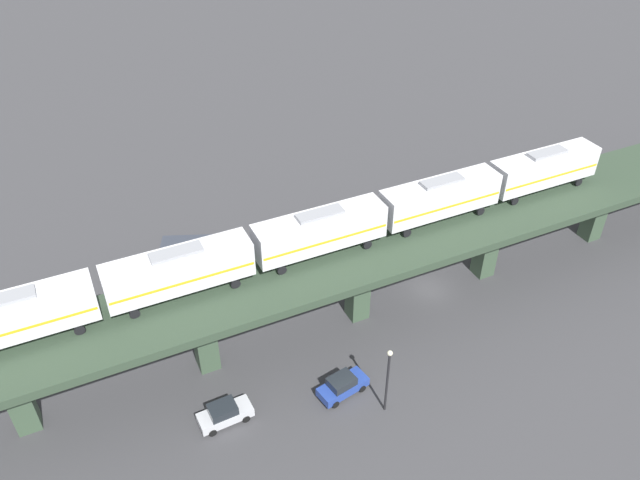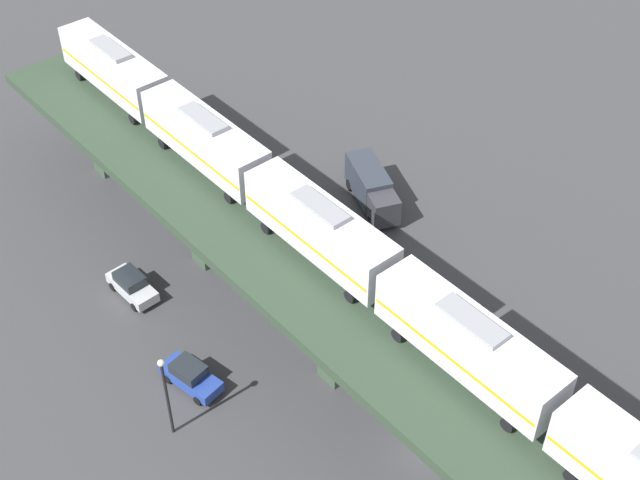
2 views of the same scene
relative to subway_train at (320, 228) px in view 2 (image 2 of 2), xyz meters
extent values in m
plane|color=#38383A|center=(-0.63, 11.87, -10.28)|extent=(400.00, 400.00, 0.00)
cube|color=#2C3D2C|center=(-0.63, 11.87, -2.94)|extent=(23.92, 92.09, 0.80)
cube|color=#384C38|center=(5.92, -26.07, -6.81)|extent=(2.08, 2.08, 6.94)
cube|color=#384C38|center=(3.37, -11.28, -6.81)|extent=(2.08, 2.08, 6.94)
cube|color=#384C38|center=(0.82, 3.50, -6.81)|extent=(2.08, 2.08, 6.94)
cube|color=silver|center=(4.29, -24.83, 0.00)|extent=(4.80, 12.30, 3.10)
cube|color=gold|center=(4.29, -24.83, -0.30)|extent=(4.80, 12.07, 0.24)
cube|color=gray|center=(4.29, -24.83, 1.73)|extent=(2.09, 4.38, 0.36)
cylinder|color=black|center=(3.83, -29.17, -2.12)|extent=(0.36, 0.87, 0.84)
cylinder|color=black|center=(6.17, -28.77, -2.12)|extent=(0.36, 0.87, 0.84)
cylinder|color=black|center=(2.40, -20.90, -2.12)|extent=(0.36, 0.87, 0.84)
cylinder|color=black|center=(4.74, -20.49, -2.12)|extent=(0.36, 0.87, 0.84)
cube|color=silver|center=(2.14, -12.42, 0.00)|extent=(4.80, 12.30, 3.10)
cube|color=gold|center=(2.14, -12.42, -0.30)|extent=(4.80, 12.07, 0.24)
cube|color=gray|center=(2.14, -12.42, 1.73)|extent=(2.09, 4.38, 0.36)
cylinder|color=black|center=(1.68, -16.76, -2.12)|extent=(0.36, 0.87, 0.84)
cylinder|color=black|center=(4.03, -16.35, -2.12)|extent=(0.36, 0.87, 0.84)
cylinder|color=black|center=(0.26, -8.48, -2.12)|extent=(0.36, 0.87, 0.84)
cylinder|color=black|center=(2.60, -8.08, -2.12)|extent=(0.36, 0.87, 0.84)
cube|color=silver|center=(0.00, 0.00, 0.00)|extent=(4.80, 12.30, 3.10)
cube|color=gold|center=(0.00, 0.00, -0.30)|extent=(4.80, 12.07, 0.24)
cube|color=gray|center=(0.00, 0.00, 1.73)|extent=(2.09, 4.38, 0.36)
cylinder|color=black|center=(-0.46, -4.34, -2.12)|extent=(0.36, 0.87, 0.84)
cylinder|color=black|center=(1.89, -3.94, -2.12)|extent=(0.36, 0.87, 0.84)
cylinder|color=black|center=(-1.89, 3.94, -2.12)|extent=(0.36, 0.87, 0.84)
cylinder|color=black|center=(0.46, 4.34, -2.12)|extent=(0.36, 0.87, 0.84)
cube|color=silver|center=(-2.14, 12.42, 0.00)|extent=(4.80, 12.30, 3.10)
cube|color=gold|center=(-2.14, 12.42, -0.30)|extent=(4.80, 12.07, 0.24)
cube|color=gray|center=(-2.14, 12.42, 1.73)|extent=(2.09, 4.38, 0.36)
cylinder|color=black|center=(-2.60, 8.08, -2.12)|extent=(0.36, 0.87, 0.84)
cylinder|color=black|center=(-0.26, 8.48, -2.12)|extent=(0.36, 0.87, 0.84)
cylinder|color=black|center=(-4.03, 16.35, -2.12)|extent=(0.36, 0.87, 0.84)
cylinder|color=black|center=(-1.68, 16.76, -2.12)|extent=(0.36, 0.87, 0.84)
cylinder|color=black|center=(-4.74, 20.49, -2.12)|extent=(0.36, 0.87, 0.84)
cylinder|color=black|center=(-2.40, 20.90, -2.12)|extent=(0.36, 0.87, 0.84)
cube|color=#233D93|center=(9.57, -0.68, -9.55)|extent=(3.20, 4.75, 0.80)
cube|color=#1E2328|center=(9.62, -0.82, -8.77)|extent=(2.30, 2.63, 0.76)
cylinder|color=black|center=(9.26, -2.32, -9.95)|extent=(0.45, 0.70, 0.66)
cylinder|color=black|center=(10.87, -1.73, -9.95)|extent=(0.45, 0.70, 0.66)
cylinder|color=black|center=(8.28, 0.37, -9.95)|extent=(0.45, 0.70, 0.66)
cylinder|color=black|center=(9.89, 0.96, -9.95)|extent=(0.45, 0.70, 0.66)
cube|color=#B7BABF|center=(9.75, -10.72, -9.55)|extent=(2.68, 4.68, 0.80)
cube|color=#1E2328|center=(9.78, -10.87, -8.77)|extent=(2.07, 2.50, 0.76)
cylinder|color=black|center=(9.22, -12.30, -9.95)|extent=(0.37, 0.70, 0.66)
cylinder|color=black|center=(10.89, -11.94, -9.95)|extent=(0.37, 0.70, 0.66)
cylinder|color=black|center=(8.62, -9.50, -9.95)|extent=(0.37, 0.70, 0.66)
cylinder|color=black|center=(10.29, -9.14, -9.95)|extent=(0.37, 0.70, 0.66)
cube|color=#333338|center=(-10.56, -7.85, -8.63)|extent=(2.59, 2.43, 2.30)
cube|color=#2D333D|center=(-11.35, -11.36, -8.43)|extent=(3.39, 5.58, 2.70)
cylinder|color=black|center=(-9.60, -8.06, -9.78)|extent=(0.56, 1.05, 1.00)
cylinder|color=black|center=(-11.53, -7.63, -9.78)|extent=(0.56, 1.05, 1.00)
cylinder|color=black|center=(-10.68, -13.11, -9.78)|extent=(0.56, 1.05, 1.00)
cylinder|color=black|center=(-12.70, -12.65, -9.78)|extent=(0.56, 1.05, 1.00)
cylinder|color=black|center=(12.19, 2.16, -7.03)|extent=(0.20, 0.20, 6.50)
sphere|color=beige|center=(12.19, 2.16, -3.56)|extent=(0.44, 0.44, 0.44)
camera|label=1|loc=(42.61, -11.97, 31.98)|focal=35.00mm
camera|label=2|loc=(21.52, 36.36, 36.90)|focal=50.00mm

